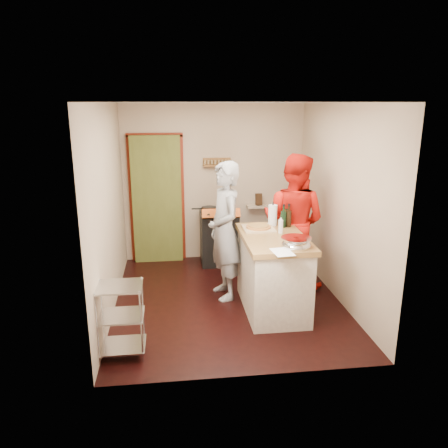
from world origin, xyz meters
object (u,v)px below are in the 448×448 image
at_px(wire_shelving, 121,317).
at_px(person_red, 293,221).
at_px(stove, 219,237).
at_px(island, 273,271).
at_px(person_stripe, 225,231).

distance_m(wire_shelving, person_red, 2.83).
height_order(stove, person_red, person_red).
distance_m(stove, person_red, 1.49).
distance_m(wire_shelving, island, 2.02).
bearing_deg(wire_shelving, island, 25.10).
relative_size(stove, person_red, 0.52).
height_order(person_stripe, person_red, person_red).
bearing_deg(stove, island, -74.36).
relative_size(stove, wire_shelving, 1.26).
distance_m(stove, island, 1.84).
relative_size(island, person_red, 0.74).
xyz_separation_m(wire_shelving, island, (1.82, 0.85, 0.08)).
bearing_deg(person_stripe, person_red, 93.98).
bearing_deg(stove, wire_shelving, -116.85).
bearing_deg(person_red, person_stripe, 52.40).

